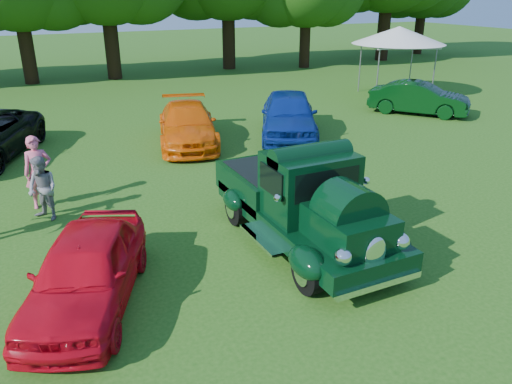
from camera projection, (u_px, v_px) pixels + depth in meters
name	position (u px, v px, depth m)	size (l,w,h in m)	color
ground	(234.00, 263.00, 10.02)	(120.00, 120.00, 0.00)	#205213
hero_pickup	(302.00, 203.00, 10.58)	(2.46, 5.29, 2.07)	black
red_convertible	(86.00, 270.00, 8.49)	(1.57, 3.90, 1.33)	red
back_car_orange	(187.00, 124.00, 17.52)	(1.93, 4.76, 1.38)	#EA5C08
back_car_blue	(289.00, 115.00, 18.29)	(1.97, 4.90, 1.67)	navy
back_car_green	(419.00, 98.00, 21.73)	(1.47, 4.21, 1.39)	black
spectator_pink	(38.00, 172.00, 12.29)	(0.67, 0.44, 1.84)	#E35D7F
spectator_grey	(43.00, 189.00, 11.66)	(0.75, 0.59, 1.55)	gray
canopy_tent	(399.00, 36.00, 24.54)	(5.83, 5.83, 3.42)	silver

